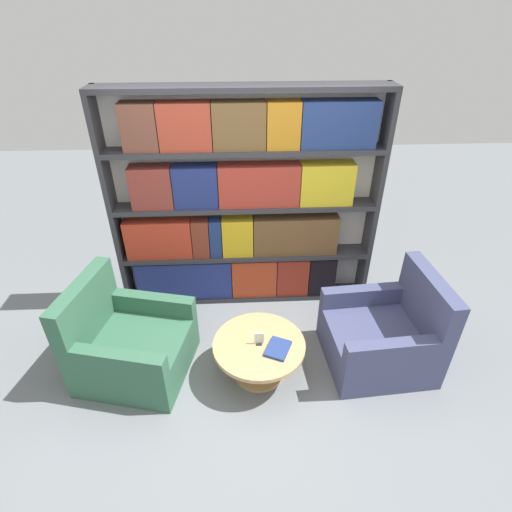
% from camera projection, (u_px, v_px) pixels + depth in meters
% --- Properties ---
extents(ground_plane, '(14.00, 14.00, 0.00)m').
position_uv_depth(ground_plane, '(252.00, 390.00, 3.63)').
color(ground_plane, slate).
extents(bookshelf, '(2.76, 0.30, 2.36)m').
position_uv_depth(bookshelf, '(242.00, 208.00, 4.18)').
color(bookshelf, silver).
rests_on(bookshelf, ground_plane).
extents(armchair_left, '(1.11, 1.06, 0.95)m').
position_uv_depth(armchair_left, '(129.00, 345.00, 3.69)').
color(armchair_left, '#336047').
rests_on(armchair_left, ground_plane).
extents(armchair_right, '(1.00, 0.93, 0.95)m').
position_uv_depth(armchair_right, '(384.00, 336.00, 3.79)').
color(armchair_right, '#42476B').
rests_on(armchair_right, ground_plane).
extents(coffee_table, '(0.84, 0.84, 0.39)m').
position_uv_depth(coffee_table, '(259.00, 352.00, 3.64)').
color(coffee_table, tan).
rests_on(coffee_table, ground_plane).
extents(table_sign, '(0.08, 0.06, 0.12)m').
position_uv_depth(table_sign, '(259.00, 339.00, 3.55)').
color(table_sign, black).
rests_on(table_sign, coffee_table).
extents(stray_book, '(0.27, 0.30, 0.03)m').
position_uv_depth(stray_book, '(278.00, 349.00, 3.51)').
color(stray_book, navy).
rests_on(stray_book, coffee_table).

